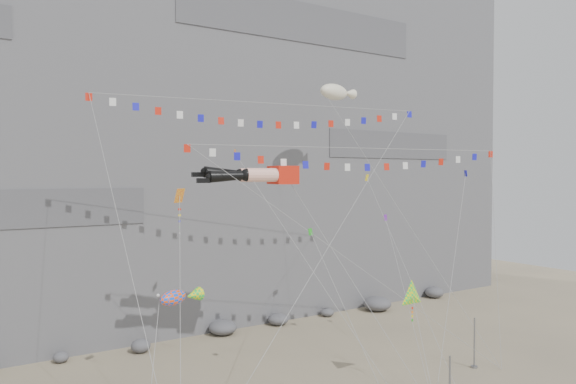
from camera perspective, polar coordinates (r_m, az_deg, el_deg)
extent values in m
cube|color=slate|center=(65.82, -12.71, 10.78)|extent=(80.00, 28.00, 50.00)
cylinder|color=slate|center=(46.06, 18.41, -14.34)|extent=(0.12, 0.12, 3.81)
cube|color=red|center=(41.22, -0.53, 1.74)|extent=(1.97, 2.48, 1.33)
cylinder|color=#FFB59F|center=(39.85, -2.71, 1.74)|extent=(2.38, 1.32, 0.98)
sphere|color=black|center=(39.44, -4.23, 1.73)|extent=(0.90, 0.90, 0.90)
cone|color=black|center=(39.00, -6.07, 1.62)|extent=(2.79, 1.22, 0.92)
cube|color=black|center=(38.47, -8.60, 1.16)|extent=(0.92, 0.52, 0.33)
cylinder|color=#FFB59F|center=(41.09, -3.40, 1.73)|extent=(2.38, 1.32, 0.98)
sphere|color=black|center=(40.70, -4.88, 1.73)|extent=(0.90, 0.90, 0.90)
cone|color=black|center=(40.27, -6.67, 1.91)|extent=(2.81, 1.23, 0.99)
cube|color=black|center=(39.75, -9.13, 1.76)|extent=(0.92, 0.52, 0.33)
cylinder|color=gray|center=(36.60, 6.88, -9.73)|extent=(0.03, 0.03, 20.63)
cylinder|color=gray|center=(34.89, -5.22, -5.63)|extent=(0.03, 0.03, 27.50)
cylinder|color=gray|center=(43.99, 14.12, -6.47)|extent=(0.03, 0.03, 19.80)
cube|color=slate|center=(46.85, 20.88, -16.46)|extent=(0.16, 0.16, 0.10)
cylinder|color=gray|center=(32.42, -10.90, -12.41)|extent=(0.03, 0.03, 15.51)
cylinder|color=gray|center=(31.15, -12.99, -18.44)|extent=(0.03, 0.03, 9.57)
cylinder|color=gray|center=(37.41, 13.78, -16.06)|extent=(0.03, 0.03, 9.43)
cylinder|color=gray|center=(48.19, 12.19, -2.42)|extent=(0.03, 0.03, 26.80)
cube|color=slate|center=(47.57, 20.65, -16.17)|extent=(0.16, 0.16, 0.10)
cylinder|color=gray|center=(36.26, 2.89, -8.56)|extent=(0.03, 0.03, 21.73)
cylinder|color=gray|center=(41.33, 12.02, -10.93)|extent=(0.03, 0.03, 17.95)
cylinder|color=gray|center=(35.53, 6.51, -13.23)|extent=(0.03, 0.03, 13.50)
cylinder|color=gray|center=(41.39, 12.27, -8.57)|extent=(0.03, 0.03, 20.69)
cylinder|color=gray|center=(42.08, 16.33, -8.19)|extent=(0.03, 0.03, 18.82)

